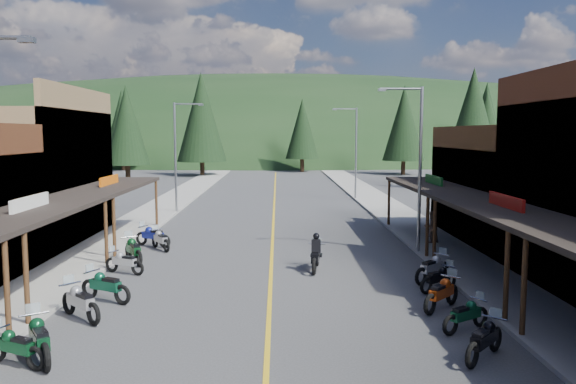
{
  "coord_description": "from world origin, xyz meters",
  "views": [
    {
      "loc": [
        0.29,
        -18.64,
        5.82
      ],
      "look_at": [
        0.78,
        8.19,
        3.0
      ],
      "focal_mm": 35.0,
      "sensor_mm": 36.0,
      "label": 1
    }
  ],
  "objects_px": {
    "pine_4": "(404,123)",
    "streetlight_2": "(417,162)",
    "pine_2": "(202,117)",
    "pine_3": "(302,129)",
    "bike_west_9": "(124,261)",
    "bike_east_7": "(442,292)",
    "pine_5": "(486,120)",
    "rider_on_bike": "(316,255)",
    "bike_west_12": "(153,235)",
    "pedestrian_east_b": "(431,227)",
    "bike_west_8": "(105,284)",
    "bike_west_6": "(39,337)",
    "bike_west_7": "(80,300)",
    "bike_east_8": "(439,277)",
    "shop_west_3": "(13,177)",
    "pine_9": "(486,128)",
    "bike_east_6": "(466,314)",
    "bike_east_9": "(432,267)",
    "bike_west_5": "(15,345)",
    "streetlight_1": "(177,152)",
    "streetlight_3": "(354,149)",
    "bike_east_5": "(485,338)",
    "shop_east_3": "(526,194)",
    "pine_1": "(122,124)",
    "pine_10": "(127,125)",
    "pine_8": "(62,132)",
    "bike_west_10": "(133,249)",
    "bike_west_11": "(161,239)",
    "pine_7": "(84,125)"
  },
  "relations": [
    {
      "from": "pine_4",
      "to": "streetlight_2",
      "type": "bearing_deg",
      "value": -101.99
    },
    {
      "from": "pine_2",
      "to": "pine_3",
      "type": "relative_size",
      "value": 1.27
    },
    {
      "from": "bike_west_9",
      "to": "bike_east_7",
      "type": "distance_m",
      "value": 12.78
    },
    {
      "from": "pine_5",
      "to": "rider_on_bike",
      "type": "height_order",
      "value": "pine_5"
    },
    {
      "from": "bike_west_12",
      "to": "rider_on_bike",
      "type": "height_order",
      "value": "rider_on_bike"
    },
    {
      "from": "bike_east_7",
      "to": "pedestrian_east_b",
      "type": "distance_m",
      "value": 11.01
    },
    {
      "from": "bike_west_8",
      "to": "bike_west_12",
      "type": "relative_size",
      "value": 0.99
    },
    {
      "from": "pine_4",
      "to": "bike_west_6",
      "type": "xyz_separation_m",
      "value": [
        -23.81,
        -64.7,
        -6.59
      ]
    },
    {
      "from": "pine_4",
      "to": "bike_west_8",
      "type": "bearing_deg",
      "value": -111.66
    },
    {
      "from": "bike_west_7",
      "to": "bike_west_9",
      "type": "distance_m",
      "value": 5.78
    },
    {
      "from": "bike_east_8",
      "to": "pedestrian_east_b",
      "type": "height_order",
      "value": "pedestrian_east_b"
    },
    {
      "from": "bike_west_12",
      "to": "bike_east_8",
      "type": "relative_size",
      "value": 1.16
    },
    {
      "from": "pine_4",
      "to": "pine_2",
      "type": "bearing_deg",
      "value": -175.91
    },
    {
      "from": "shop_west_3",
      "to": "bike_west_9",
      "type": "height_order",
      "value": "shop_west_3"
    },
    {
      "from": "pine_9",
      "to": "bike_east_6",
      "type": "height_order",
      "value": "pine_9"
    },
    {
      "from": "shop_west_3",
      "to": "bike_west_7",
      "type": "distance_m",
      "value": 15.31
    },
    {
      "from": "shop_west_3",
      "to": "bike_east_9",
      "type": "bearing_deg",
      "value": -22.96
    },
    {
      "from": "bike_west_5",
      "to": "streetlight_1",
      "type": "bearing_deg",
      "value": 27.18
    },
    {
      "from": "bike_west_12",
      "to": "bike_west_6",
      "type": "bearing_deg",
      "value": -149.46
    },
    {
      "from": "streetlight_3",
      "to": "bike_east_7",
      "type": "distance_m",
      "value": 30.96
    },
    {
      "from": "streetlight_1",
      "to": "bike_east_7",
      "type": "height_order",
      "value": "streetlight_1"
    },
    {
      "from": "pine_5",
      "to": "bike_east_5",
      "type": "height_order",
      "value": "pine_5"
    },
    {
      "from": "bike_east_7",
      "to": "shop_east_3",
      "type": "bearing_deg",
      "value": 99.62
    },
    {
      "from": "pedestrian_east_b",
      "to": "pine_1",
      "type": "bearing_deg",
      "value": -78.42
    },
    {
      "from": "pine_10",
      "to": "bike_west_7",
      "type": "distance_m",
      "value": 53.26
    },
    {
      "from": "pine_4",
      "to": "bike_west_12",
      "type": "height_order",
      "value": "pine_4"
    },
    {
      "from": "pine_3",
      "to": "pine_10",
      "type": "height_order",
      "value": "pine_10"
    },
    {
      "from": "pine_3",
      "to": "bike_east_9",
      "type": "xyz_separation_m",
      "value": [
        2.35,
        -63.23,
        -5.86
      ]
    },
    {
      "from": "pine_1",
      "to": "bike_east_8",
      "type": "relative_size",
      "value": 6.67
    },
    {
      "from": "pine_8",
      "to": "bike_west_10",
      "type": "relative_size",
      "value": 4.3
    },
    {
      "from": "bike_west_5",
      "to": "pedestrian_east_b",
      "type": "xyz_separation_m",
      "value": [
        14.55,
        15.0,
        0.43
      ]
    },
    {
      "from": "pine_4",
      "to": "pine_5",
      "type": "height_order",
      "value": "pine_5"
    },
    {
      "from": "pine_8",
      "to": "bike_west_11",
      "type": "bearing_deg",
      "value": -62.04
    },
    {
      "from": "streetlight_1",
      "to": "pine_7",
      "type": "xyz_separation_m",
      "value": [
        -25.05,
        54.0,
        2.78
      ]
    },
    {
      "from": "bike_west_6",
      "to": "rider_on_bike",
      "type": "distance_m",
      "value": 12.15
    },
    {
      "from": "pine_5",
      "to": "bike_west_12",
      "type": "relative_size",
      "value": 6.42
    },
    {
      "from": "bike_west_5",
      "to": "bike_east_5",
      "type": "height_order",
      "value": "bike_east_5"
    },
    {
      "from": "bike_west_9",
      "to": "pine_3",
      "type": "bearing_deg",
      "value": 16.95
    },
    {
      "from": "streetlight_2",
      "to": "pine_8",
      "type": "xyz_separation_m",
      "value": [
        -28.95,
        32.0,
        1.52
      ]
    },
    {
      "from": "pedestrian_east_b",
      "to": "bike_east_9",
      "type": "bearing_deg",
      "value": 58.35
    },
    {
      "from": "shop_east_3",
      "to": "pine_10",
      "type": "relative_size",
      "value": 0.94
    },
    {
      "from": "pine_1",
      "to": "pine_4",
      "type": "relative_size",
      "value": 1.0
    },
    {
      "from": "streetlight_3",
      "to": "bike_west_12",
      "type": "distance_m",
      "value": 24.32
    },
    {
      "from": "shop_west_3",
      "to": "bike_east_7",
      "type": "bearing_deg",
      "value": -31.63
    },
    {
      "from": "pine_3",
      "to": "bike_west_11",
      "type": "height_order",
      "value": "pine_3"
    },
    {
      "from": "pine_7",
      "to": "bike_east_5",
      "type": "distance_m",
      "value": 89.37
    },
    {
      "from": "pine_8",
      "to": "bike_east_7",
      "type": "relative_size",
      "value": 4.65
    },
    {
      "from": "bike_east_7",
      "to": "rider_on_bike",
      "type": "distance_m",
      "value": 6.59
    },
    {
      "from": "shop_west_3",
      "to": "pine_5",
      "type": "height_order",
      "value": "pine_5"
    },
    {
      "from": "bike_east_5",
      "to": "bike_east_8",
      "type": "relative_size",
      "value": 1.1
    }
  ]
}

